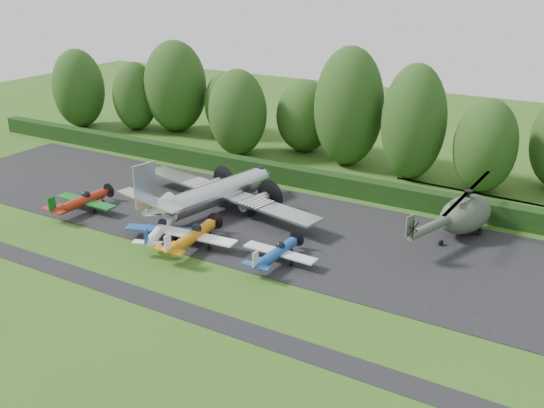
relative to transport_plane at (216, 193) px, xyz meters
The scene contains 19 objects.
ground 10.38m from the transport_plane, 82.00° to the right, with size 160.00×160.00×0.00m, color #345A19.
apron 2.46m from the transport_plane, ahead, with size 70.00×18.00×0.01m, color black.
taxiway_verge 16.27m from the transport_plane, 84.97° to the right, with size 70.00×2.00×0.00m, color black.
hedgerow 11.19m from the transport_plane, 82.61° to the left, with size 90.00×1.60×2.00m, color black.
transport_plane is the anchor object (origin of this frame).
light_plane_red 13.18m from the transport_plane, 150.53° to the right, with size 7.10×7.46×2.73m.
light_plane_white 7.87m from the transport_plane, 93.76° to the right, with size 6.62×6.96×2.55m.
light_plane_orange 8.29m from the transport_plane, 69.03° to the right, with size 7.40×7.78×2.84m.
light_plane_blue 12.49m from the transport_plane, 32.11° to the right, with size 6.43×6.76×2.47m.
helicopter 23.20m from the transport_plane, 16.82° to the left, with size 13.19×15.45×4.25m.
tree_0 35.15m from the transport_plane, 144.18° to the left, with size 6.33×6.33×9.82m.
tree_1 28.76m from the transport_plane, 122.19° to the left, with size 5.85×5.85×8.89m.
tree_2 21.70m from the transport_plane, 76.79° to the left, with size 8.21×8.21×14.10m.
tree_3 40.94m from the transport_plane, 154.24° to the left, with size 7.44×7.44×11.39m.
tree_4 32.54m from the transport_plane, 134.96° to the left, with size 8.88×8.88×12.93m.
tree_5 19.78m from the transport_plane, 116.68° to the left, with size 7.31×7.31×10.80m.
tree_7 28.53m from the transport_plane, 42.41° to the left, with size 6.55×6.55×10.02m.
tree_8 23.21m from the transport_plane, 95.31° to the left, with size 7.37×7.37×9.26m.
tree_10 23.83m from the transport_plane, 56.13° to the left, with size 7.13×7.13×12.93m.
Camera 1 is at (30.69, -34.71, 22.72)m, focal length 40.00 mm.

